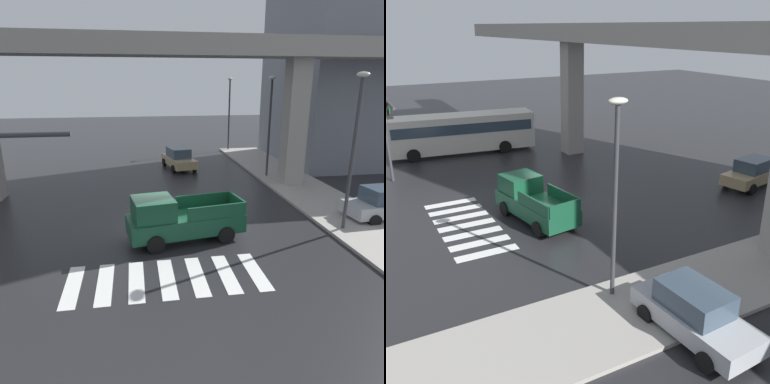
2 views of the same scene
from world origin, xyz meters
TOP-DOWN VIEW (x-y plane):
  - ground_plane at (0.00, 0.00)m, footprint 120.00×120.00m
  - crosswalk_stripes at (-0.00, -4.80)m, footprint 7.15×2.80m
  - elevated_overpass at (0.00, 6.20)m, footprint 58.97×2.57m
  - sidewalk_east at (9.91, 2.00)m, footprint 4.00×36.00m
  - pickup_truck at (0.86, -1.57)m, footprint 5.34×2.68m
  - sedan_tan at (2.61, 12.32)m, footprint 2.55×4.55m
  - street_lamp_near_corner at (8.71, -1.80)m, footprint 0.44×0.70m
  - street_lamp_mid_block at (8.71, 8.42)m, footprint 0.44×0.70m
  - street_lamp_far_north at (8.71, 19.56)m, footprint 0.44×0.70m

SIDE VIEW (x-z plane):
  - ground_plane at x=0.00m, z-range 0.00..0.00m
  - crosswalk_stripes at x=0.00m, z-range 0.00..0.01m
  - sidewalk_east at x=9.91m, z-range 0.00..0.15m
  - sedan_tan at x=2.61m, z-range -0.01..1.71m
  - pickup_truck at x=0.86m, z-range -0.05..2.03m
  - street_lamp_near_corner at x=8.71m, z-range 0.94..8.18m
  - street_lamp_mid_block at x=8.71m, z-range 0.94..8.18m
  - street_lamp_far_north at x=8.71m, z-range 0.94..8.18m
  - elevated_overpass at x=0.00m, z-range 3.51..12.98m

